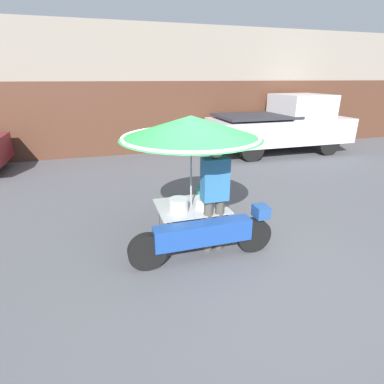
# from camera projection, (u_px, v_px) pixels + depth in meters

# --- Properties ---
(ground_plane) EXTENTS (36.00, 36.00, 0.00)m
(ground_plane) POSITION_uv_depth(u_px,v_px,m) (227.00, 262.00, 4.36)
(ground_plane) COLOR #56565B
(shopfront_building) EXTENTS (28.00, 2.06, 4.14)m
(shopfront_building) POSITION_uv_depth(u_px,v_px,m) (142.00, 91.00, 10.82)
(shopfront_building) COLOR gray
(shopfront_building) RESTS_ON ground
(vendor_motorcycle_cart) EXTENTS (2.16, 2.09, 2.01)m
(vendor_motorcycle_cart) POSITION_uv_depth(u_px,v_px,m) (193.00, 144.00, 4.34)
(vendor_motorcycle_cart) COLOR black
(vendor_motorcycle_cart) RESTS_ON ground
(vendor_person) EXTENTS (0.38, 0.23, 1.69)m
(vendor_person) POSITION_uv_depth(u_px,v_px,m) (215.00, 192.00, 4.35)
(vendor_person) COLOR #4C473D
(vendor_person) RESTS_ON ground
(pickup_truck) EXTENTS (4.84, 1.95, 1.97)m
(pickup_truck) POSITION_uv_depth(u_px,v_px,m) (283.00, 125.00, 10.43)
(pickup_truck) COLOR black
(pickup_truck) RESTS_ON ground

